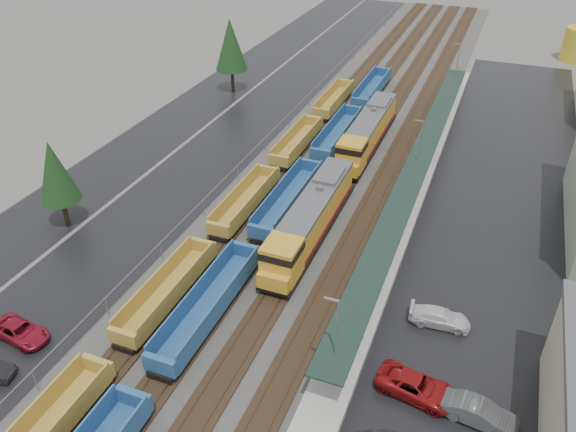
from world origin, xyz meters
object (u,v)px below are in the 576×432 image
object	(u,v)px
parked_car_west_c	(20,332)
parked_car_east_b	(416,387)
well_string_blue	(254,245)
parked_car_east_e	(480,413)
locomotive_lead	(310,220)
parked_car_east_c	(440,317)
locomotive_trail	(367,133)
well_string_yellow	(211,241)

from	to	relation	value
parked_car_west_c	parked_car_east_b	xyz separation A→B (m)	(29.33, 5.81, 0.09)
well_string_blue	parked_car_east_e	bearing A→B (deg)	-27.75
parked_car_east_b	parked_car_east_e	xyz separation A→B (m)	(4.26, -0.71, 0.04)
locomotive_lead	well_string_blue	world-z (taller)	locomotive_lead
parked_car_east_c	parked_car_east_e	distance (m)	9.13
locomotive_trail	well_string_yellow	bearing A→B (deg)	-107.20
parked_car_east_c	well_string_yellow	bearing A→B (deg)	80.11
well_string_yellow	parked_car_east_c	world-z (taller)	well_string_yellow
locomotive_lead	well_string_yellow	xyz separation A→B (m)	(-8.00, -4.84, -1.29)
locomotive_trail	parked_car_east_c	distance (m)	31.01
locomotive_lead	parked_car_west_c	bearing A→B (deg)	-128.83
well_string_blue	parked_car_east_e	distance (m)	24.01
locomotive_lead	locomotive_trail	bearing A→B (deg)	90.00
locomotive_trail	parked_car_east_c	bearing A→B (deg)	-64.33
parked_car_east_e	parked_car_east_b	bearing A→B (deg)	87.22
locomotive_trail	well_string_blue	size ratio (longest dim) A/B	0.19
well_string_yellow	parked_car_east_e	size ratio (longest dim) A/B	18.13
well_string_blue	parked_car_east_b	world-z (taller)	well_string_blue
well_string_yellow	parked_car_east_b	xyz separation A→B (m)	(20.99, -9.65, -0.34)
well_string_blue	parked_car_east_e	xyz separation A→B (m)	(21.24, -11.18, -0.36)
parked_car_west_c	parked_car_east_c	bearing A→B (deg)	-58.62
parked_car_west_c	parked_car_east_b	world-z (taller)	parked_car_east_b
locomotive_trail	parked_car_east_c	world-z (taller)	locomotive_trail
parked_car_east_b	parked_car_east_c	xyz separation A→B (m)	(0.43, 7.58, -0.08)
locomotive_trail	parked_car_east_b	world-z (taller)	locomotive_trail
locomotive_lead	well_string_yellow	distance (m)	9.44
parked_car_west_c	parked_car_east_e	distance (m)	33.97
well_string_blue	locomotive_lead	bearing A→B (deg)	45.16
parked_car_west_c	parked_car_east_c	xyz separation A→B (m)	(29.76, 13.39, 0.01)
locomotive_lead	well_string_blue	distance (m)	5.80
parked_car_west_c	parked_car_east_e	world-z (taller)	parked_car_east_e
well_string_blue	parked_car_west_c	xyz separation A→B (m)	(-12.34, -16.28, -0.49)
well_string_yellow	well_string_blue	world-z (taller)	well_string_blue
well_string_yellow	parked_car_east_c	xyz separation A→B (m)	(21.41, -2.07, -0.42)
locomotive_lead	parked_car_east_c	bearing A→B (deg)	-27.26
locomotive_lead	well_string_blue	size ratio (longest dim) A/B	0.19
well_string_yellow	parked_car_east_e	distance (m)	27.29
well_string_yellow	parked_car_east_b	world-z (taller)	well_string_yellow
well_string_blue	parked_car_east_b	size ratio (longest dim) A/B	18.35
well_string_yellow	well_string_blue	size ratio (longest dim) A/B	0.87
well_string_yellow	parked_car_east_b	distance (m)	23.10
locomotive_lead	parked_car_east_e	world-z (taller)	locomotive_lead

